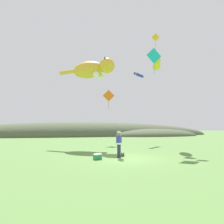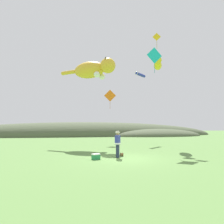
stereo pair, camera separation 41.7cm
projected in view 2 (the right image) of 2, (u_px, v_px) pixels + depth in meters
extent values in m
plane|color=#5B8442|center=(125.00, 158.00, 13.02)|extent=(120.00, 120.00, 0.00)
ellipsoid|color=#4C563D|center=(87.00, 136.00, 41.39)|extent=(57.42, 10.36, 5.68)
ellipsoid|color=#4C563D|center=(157.00, 136.00, 40.75)|extent=(19.07, 8.00, 2.90)
cylinder|color=#232D47|center=(118.00, 151.00, 13.36)|extent=(0.24, 0.24, 0.88)
cube|color=navy|center=(118.00, 140.00, 13.41)|extent=(0.44, 0.46, 0.60)
cube|color=white|center=(118.00, 144.00, 13.39)|extent=(0.47, 0.49, 0.10)
sphere|color=tan|center=(118.00, 134.00, 13.44)|extent=(0.20, 0.20, 0.20)
cylinder|color=#B2AD99|center=(118.00, 132.00, 13.44)|extent=(0.30, 0.30, 0.09)
cylinder|color=#B2AD99|center=(118.00, 132.00, 13.45)|extent=(0.20, 0.20, 0.07)
cylinder|color=olive|center=(122.00, 154.00, 13.96)|extent=(0.16, 0.19, 0.19)
cylinder|color=brown|center=(121.00, 154.00, 13.94)|extent=(0.02, 0.25, 0.25)
cylinder|color=brown|center=(123.00, 154.00, 13.97)|extent=(0.02, 0.25, 0.25)
cube|color=#268C4C|center=(96.00, 157.00, 12.64)|extent=(0.56, 0.46, 0.30)
cube|color=white|center=(96.00, 154.00, 12.66)|extent=(0.57, 0.47, 0.06)
ellipsoid|color=gold|center=(89.00, 70.00, 21.93)|extent=(4.15, 3.91, 1.79)
ellipsoid|color=white|center=(91.00, 73.00, 21.83)|extent=(2.57, 2.39, 0.98)
sphere|color=gold|center=(108.00, 66.00, 20.88)|extent=(1.61, 1.61, 1.61)
cone|color=#503E10|center=(110.00, 61.00, 21.31)|extent=(0.81, 0.81, 0.54)
cone|color=#503E10|center=(106.00, 59.00, 20.53)|extent=(0.81, 0.81, 0.54)
sphere|color=white|center=(102.00, 77.00, 21.76)|extent=(0.64, 0.64, 0.64)
sphere|color=white|center=(97.00, 74.00, 20.80)|extent=(0.64, 0.64, 0.64)
cylinder|color=gold|center=(69.00, 72.00, 23.25)|extent=(1.79, 1.58, 0.43)
ellipsoid|color=yellow|center=(158.00, 66.00, 21.72)|extent=(1.71, 2.37, 0.79)
cone|color=yellow|center=(158.00, 61.00, 20.28)|extent=(1.02, 0.99, 0.79)
cone|color=yellow|center=(158.00, 63.00, 21.80)|extent=(0.49, 0.49, 0.37)
sphere|color=black|center=(160.00, 67.00, 22.36)|extent=(0.18, 0.18, 0.18)
cylinder|color=#2633A5|center=(140.00, 75.00, 26.42)|extent=(1.82, 1.60, 0.36)
torus|color=white|center=(136.00, 73.00, 25.60)|extent=(0.33, 0.38, 0.44)
cube|color=#19BFBF|center=(154.00, 55.00, 18.39)|extent=(1.54, 0.11, 1.54)
cylinder|color=black|center=(154.00, 55.00, 18.40)|extent=(1.03, 0.08, 0.02)
cube|color=#118585|center=(155.00, 68.00, 18.31)|extent=(0.03, 0.01, 0.90)
cube|color=orange|center=(110.00, 96.00, 24.45)|extent=(1.45, 0.22, 1.46)
cylinder|color=black|center=(110.00, 96.00, 24.47)|extent=(0.97, 0.15, 0.02)
cube|color=#A95011|center=(110.00, 105.00, 24.38)|extent=(0.03, 0.01, 0.90)
cube|color=yellow|center=(157.00, 37.00, 21.45)|extent=(0.85, 0.28, 0.88)
cylinder|color=black|center=(157.00, 37.00, 21.46)|extent=(0.57, 0.19, 0.02)
cube|color=#A98511|center=(157.00, 45.00, 21.39)|extent=(0.03, 0.02, 0.90)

